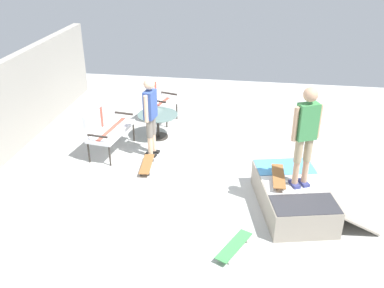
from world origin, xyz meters
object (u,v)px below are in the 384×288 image
patio_table (158,121)px  skateboard_by_bench (147,164)px  patio_bench (106,124)px  person_watching (150,112)px  skateboard_on_ramp (278,176)px  person_skater (306,131)px  patio_chair_near_house (159,97)px  skate_ramp (294,196)px  skateboard_spare (234,246)px

patio_table → skateboard_by_bench: 1.46m
patio_bench → skateboard_by_bench: bearing=-121.4°
patio_table → person_watching: size_ratio=0.54×
patio_bench → skateboard_on_ramp: bearing=-113.3°
patio_bench → skateboard_on_ramp: 3.84m
person_skater → skateboard_on_ramp: person_skater is taller
patio_bench → patio_table: (0.81, -0.93, -0.21)m
patio_table → skateboard_on_ramp: 3.50m
person_watching → patio_chair_near_house: bearing=7.7°
patio_chair_near_house → skateboard_on_ramp: (-3.27, -2.79, -0.04)m
skate_ramp → person_skater: person_skater is taller
skateboard_by_bench → skateboard_spare: (-2.20, -1.88, 0.00)m
patio_bench → skate_ramp: bearing=-112.3°
person_watching → skateboard_on_ramp: bearing=-120.4°
skate_ramp → patio_bench: (1.57, 3.82, 0.37)m
skateboard_by_bench → skateboard_on_ramp: bearing=-109.8°
skate_ramp → skateboard_on_ramp: 0.44m
skateboard_on_ramp → patio_bench: bearing=66.7°
skate_ramp → person_watching: bearing=61.5°
patio_table → person_skater: 3.94m
patio_chair_near_house → person_skater: (-3.34, -3.13, 0.86)m
person_skater → skateboard_spare: size_ratio=2.10×
skate_ramp → skateboard_by_bench: size_ratio=2.56×
skate_ramp → person_watching: 3.32m
person_watching → skateboard_spare: 3.50m
person_watching → person_skater: (-1.57, -2.89, 0.50)m
person_watching → skateboard_by_bench: 1.07m
person_watching → person_skater: size_ratio=0.99×
person_skater → patio_chair_near_house: bearing=43.1°
person_skater → patio_bench: bearing=67.6°
person_watching → skateboard_on_ramp: size_ratio=2.08×
patio_bench → skateboard_spare: 4.07m
skate_ramp → skateboard_on_ramp: (0.05, 0.29, 0.33)m
patio_chair_near_house → patio_table: size_ratio=1.13×
skateboard_spare → person_skater: bearing=-38.6°
skateboard_spare → person_watching: bearing=34.4°
patio_table → person_skater: person_skater is taller
patio_bench → person_skater: (-1.59, -3.87, 0.86)m
patio_chair_near_house → skateboard_by_bench: bearing=-173.5°
skate_ramp → person_skater: (-0.02, -0.04, 1.23)m
patio_table → person_skater: size_ratio=0.53×
skateboard_on_ramp → person_skater: bearing=-101.9°
person_skater → skateboard_by_bench: person_skater is taller
patio_bench → patio_chair_near_house: bearing=-23.0°
person_skater → patio_table: bearing=50.8°
skateboard_by_bench → person_skater: bearing=-108.9°
patio_table → skateboard_on_ramp: (-2.33, -2.60, 0.17)m
person_skater → skateboard_by_bench: bearing=71.1°
skate_ramp → skateboard_by_bench: 2.97m
patio_chair_near_house → person_watching: (-1.77, -0.24, 0.36)m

